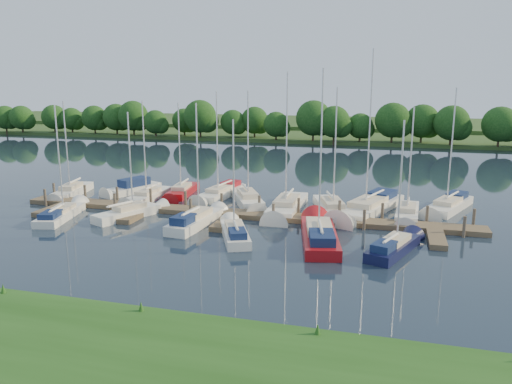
% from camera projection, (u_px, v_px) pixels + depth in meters
% --- Properties ---
extents(ground, '(260.00, 260.00, 0.00)m').
position_uv_depth(ground, '(201.00, 245.00, 35.06)').
color(ground, '#192233').
rests_on(ground, ground).
extents(near_bank, '(90.00, 10.00, 0.50)m').
position_uv_depth(near_bank, '(54.00, 361.00, 19.94)').
color(near_bank, '#1D4814').
rests_on(near_bank, ground).
extents(dock, '(40.00, 6.00, 0.40)m').
position_uv_depth(dock, '(233.00, 216.00, 41.90)').
color(dock, '#4A382A').
rests_on(dock, ground).
extents(mooring_pilings, '(38.24, 2.84, 2.00)m').
position_uv_depth(mooring_pilings, '(237.00, 208.00, 42.88)').
color(mooring_pilings, '#473D33').
rests_on(mooring_pilings, ground).
extents(far_shore, '(180.00, 30.00, 0.60)m').
position_uv_depth(far_shore, '(332.00, 135.00, 105.63)').
color(far_shore, '#25431A').
rests_on(far_shore, ground).
extents(distant_hill, '(220.00, 40.00, 1.40)m').
position_uv_depth(distant_hill, '(343.00, 124.00, 129.09)').
color(distant_hill, '#3B5726').
rests_on(distant_hill, ground).
extents(treeline, '(144.29, 9.25, 8.32)m').
position_uv_depth(treeline, '(311.00, 121.00, 93.03)').
color(treeline, '#38281C').
rests_on(treeline, ground).
extents(sailboat_n_0, '(3.06, 7.67, 9.87)m').
position_uv_depth(sailboat_n_0, '(71.00, 193.00, 50.25)').
color(sailboat_n_0, white).
rests_on(sailboat_n_0, ground).
extents(motorboat, '(3.94, 6.66, 1.85)m').
position_uv_depth(motorboat, '(133.00, 189.00, 51.64)').
color(motorboat, white).
rests_on(motorboat, ground).
extents(sailboat_n_2, '(2.02, 7.74, 9.85)m').
position_uv_depth(sailboat_n_2, '(148.00, 197.00, 48.44)').
color(sailboat_n_2, white).
rests_on(sailboat_n_2, ground).
extents(sailboat_n_3, '(2.51, 7.57, 9.65)m').
position_uv_depth(sailboat_n_3, '(182.00, 192.00, 50.45)').
color(sailboat_n_3, maroon).
rests_on(sailboat_n_3, ground).
extents(sailboat_n_4, '(3.11, 8.54, 10.73)m').
position_uv_depth(sailboat_n_4, '(220.00, 194.00, 49.57)').
color(sailboat_n_4, white).
rests_on(sailboat_n_4, ground).
extents(sailboat_n_5, '(5.23, 8.16, 10.92)m').
position_uv_depth(sailboat_n_5, '(248.00, 201.00, 46.77)').
color(sailboat_n_5, white).
rests_on(sailboat_n_5, ground).
extents(sailboat_n_6, '(2.41, 9.82, 12.51)m').
position_uv_depth(sailboat_n_6, '(286.00, 208.00, 44.01)').
color(sailboat_n_6, white).
rests_on(sailboat_n_6, ground).
extents(sailboat_n_7, '(4.30, 8.79, 11.24)m').
position_uv_depth(sailboat_n_7, '(332.00, 210.00, 43.34)').
color(sailboat_n_7, white).
rests_on(sailboat_n_7, ground).
extents(sailboat_n_8, '(5.86, 11.42, 14.41)m').
position_uv_depth(sailboat_n_8, '(368.00, 209.00, 43.66)').
color(sailboat_n_8, white).
rests_on(sailboat_n_8, ground).
extents(sailboat_n_9, '(2.11, 7.49, 9.64)m').
position_uv_depth(sailboat_n_9, '(407.00, 215.00, 41.95)').
color(sailboat_n_9, white).
rests_on(sailboat_n_9, ground).
extents(sailboat_n_10, '(4.87, 8.67, 11.15)m').
position_uv_depth(sailboat_n_10, '(448.00, 207.00, 44.44)').
color(sailboat_n_10, white).
rests_on(sailboat_n_10, ground).
extents(sailboat_s_0, '(3.26, 7.76, 9.72)m').
position_uv_depth(sailboat_s_0, '(62.00, 214.00, 41.99)').
color(sailboat_s_0, white).
rests_on(sailboat_s_0, ground).
extents(sailboat_s_1, '(3.99, 6.93, 9.25)m').
position_uv_depth(sailboat_s_1, '(130.00, 214.00, 42.11)').
color(sailboat_s_1, white).
rests_on(sailboat_s_1, ground).
extents(sailboat_s_2, '(2.51, 7.80, 10.09)m').
position_uv_depth(sailboat_s_2, '(196.00, 222.00, 39.60)').
color(sailboat_s_2, white).
rests_on(sailboat_s_2, ground).
extents(sailboat_s_3, '(3.95, 6.82, 8.97)m').
position_uv_depth(sailboat_s_3, '(235.00, 234.00, 36.53)').
color(sailboat_s_3, white).
rests_on(sailboat_s_3, ground).
extents(sailboat_s_4, '(4.04, 10.01, 12.60)m').
position_uv_depth(sailboat_s_4, '(319.00, 236.00, 35.90)').
color(sailboat_s_4, maroon).
rests_on(sailboat_s_4, ground).
extents(sailboat_s_5, '(3.69, 7.06, 9.17)m').
position_uv_depth(sailboat_s_5, '(394.00, 248.00, 33.40)').
color(sailboat_s_5, '#101236').
rests_on(sailboat_s_5, ground).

